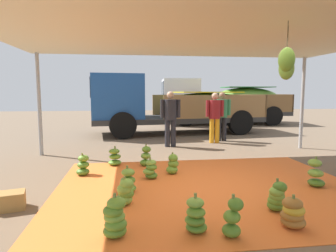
{
  "coord_description": "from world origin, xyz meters",
  "views": [
    {
      "loc": [
        -1.41,
        -4.98,
        1.71
      ],
      "look_at": [
        -0.36,
        2.9,
        0.79
      ],
      "focal_mm": 31.39,
      "sensor_mm": 36.0,
      "label": 1
    }
  ],
  "objects_px": {
    "banana_bunch_10": "(115,218)",
    "banana_bunch_5": "(173,165)",
    "banana_bunch_2": "(233,219)",
    "banana_bunch_8": "(83,166)",
    "banana_bunch_9": "(128,181)",
    "worker_2": "(222,113)",
    "banana_bunch_1": "(277,197)",
    "banana_bunch_3": "(151,170)",
    "banana_bunch_7": "(196,217)",
    "crate_0": "(10,201)",
    "cargo_truck_far": "(221,101)",
    "banana_bunch_12": "(125,192)",
    "cargo_truck_main": "(170,105)",
    "banana_bunch_4": "(293,213)",
    "banana_bunch_11": "(146,157)",
    "worker_0": "(170,115)",
    "banana_bunch_0": "(115,158)",
    "banana_bunch_6": "(316,174)",
    "worker_1": "(215,114)"
  },
  "relations": [
    {
      "from": "worker_0",
      "to": "cargo_truck_main",
      "type": "bearing_deg",
      "value": 82.56
    },
    {
      "from": "banana_bunch_12",
      "to": "cargo_truck_main",
      "type": "bearing_deg",
      "value": 77.23
    },
    {
      "from": "banana_bunch_7",
      "to": "crate_0",
      "type": "bearing_deg",
      "value": 156.79
    },
    {
      "from": "cargo_truck_main",
      "to": "worker_0",
      "type": "xyz_separation_m",
      "value": [
        -0.39,
        -3.0,
        -0.17
      ]
    },
    {
      "from": "banana_bunch_12",
      "to": "worker_0",
      "type": "relative_size",
      "value": 0.25
    },
    {
      "from": "banana_bunch_2",
      "to": "banana_bunch_6",
      "type": "relative_size",
      "value": 0.95
    },
    {
      "from": "banana_bunch_1",
      "to": "worker_0",
      "type": "bearing_deg",
      "value": 98.71
    },
    {
      "from": "banana_bunch_2",
      "to": "banana_bunch_7",
      "type": "height_order",
      "value": "banana_bunch_2"
    },
    {
      "from": "banana_bunch_1",
      "to": "banana_bunch_5",
      "type": "bearing_deg",
      "value": 119.52
    },
    {
      "from": "banana_bunch_3",
      "to": "worker_0",
      "type": "distance_m",
      "value": 3.63
    },
    {
      "from": "banana_bunch_9",
      "to": "crate_0",
      "type": "bearing_deg",
      "value": -163.27
    },
    {
      "from": "banana_bunch_1",
      "to": "crate_0",
      "type": "relative_size",
      "value": 1.15
    },
    {
      "from": "worker_0",
      "to": "worker_2",
      "type": "xyz_separation_m",
      "value": [
        1.95,
        0.87,
        -0.02
      ]
    },
    {
      "from": "cargo_truck_main",
      "to": "crate_0",
      "type": "height_order",
      "value": "cargo_truck_main"
    },
    {
      "from": "banana_bunch_9",
      "to": "cargo_truck_main",
      "type": "bearing_deg",
      "value": 76.55
    },
    {
      "from": "banana_bunch_3",
      "to": "worker_1",
      "type": "height_order",
      "value": "worker_1"
    },
    {
      "from": "banana_bunch_10",
      "to": "banana_bunch_12",
      "type": "xyz_separation_m",
      "value": [
        0.11,
        0.99,
        -0.03
      ]
    },
    {
      "from": "banana_bunch_0",
      "to": "banana_bunch_8",
      "type": "xyz_separation_m",
      "value": [
        -0.61,
        -0.74,
        0.01
      ]
    },
    {
      "from": "banana_bunch_0",
      "to": "banana_bunch_10",
      "type": "distance_m",
      "value": 3.49
    },
    {
      "from": "banana_bunch_1",
      "to": "cargo_truck_far",
      "type": "height_order",
      "value": "cargo_truck_far"
    },
    {
      "from": "banana_bunch_9",
      "to": "worker_0",
      "type": "height_order",
      "value": "worker_0"
    },
    {
      "from": "banana_bunch_5",
      "to": "banana_bunch_9",
      "type": "height_order",
      "value": "banana_bunch_9"
    },
    {
      "from": "banana_bunch_6",
      "to": "banana_bunch_10",
      "type": "bearing_deg",
      "value": -158.17
    },
    {
      "from": "banana_bunch_1",
      "to": "worker_0",
      "type": "relative_size",
      "value": 0.28
    },
    {
      "from": "banana_bunch_0",
      "to": "banana_bunch_11",
      "type": "bearing_deg",
      "value": -13.03
    },
    {
      "from": "banana_bunch_3",
      "to": "cargo_truck_far",
      "type": "bearing_deg",
      "value": 65.22
    },
    {
      "from": "banana_bunch_6",
      "to": "banana_bunch_10",
      "type": "xyz_separation_m",
      "value": [
        -3.51,
        -1.41,
        -0.01
      ]
    },
    {
      "from": "banana_bunch_10",
      "to": "banana_bunch_5",
      "type": "bearing_deg",
      "value": 67.37
    },
    {
      "from": "banana_bunch_4",
      "to": "banana_bunch_11",
      "type": "xyz_separation_m",
      "value": [
        -1.66,
        3.38,
        0.03
      ]
    },
    {
      "from": "banana_bunch_4",
      "to": "banana_bunch_8",
      "type": "bearing_deg",
      "value": 136.8
    },
    {
      "from": "banana_bunch_9",
      "to": "worker_2",
      "type": "distance_m",
      "value": 6.04
    },
    {
      "from": "banana_bunch_8",
      "to": "cargo_truck_far",
      "type": "bearing_deg",
      "value": 57.79
    },
    {
      "from": "banana_bunch_7",
      "to": "banana_bunch_9",
      "type": "xyz_separation_m",
      "value": [
        -0.82,
        1.6,
        -0.02
      ]
    },
    {
      "from": "banana_bunch_8",
      "to": "cargo_truck_main",
      "type": "distance_m",
      "value": 6.59
    },
    {
      "from": "banana_bunch_7",
      "to": "banana_bunch_12",
      "type": "bearing_deg",
      "value": 129.83
    },
    {
      "from": "banana_bunch_2",
      "to": "banana_bunch_8",
      "type": "xyz_separation_m",
      "value": [
        -2.15,
        2.94,
        -0.03
      ]
    },
    {
      "from": "banana_bunch_1",
      "to": "cargo_truck_far",
      "type": "relative_size",
      "value": 0.07
    },
    {
      "from": "banana_bunch_5",
      "to": "worker_2",
      "type": "height_order",
      "value": "worker_2"
    },
    {
      "from": "banana_bunch_8",
      "to": "cargo_truck_main",
      "type": "relative_size",
      "value": 0.06
    },
    {
      "from": "banana_bunch_3",
      "to": "banana_bunch_8",
      "type": "bearing_deg",
      "value": 161.21
    },
    {
      "from": "banana_bunch_7",
      "to": "worker_0",
      "type": "distance_m",
      "value": 5.83
    },
    {
      "from": "banana_bunch_4",
      "to": "worker_1",
      "type": "relative_size",
      "value": 0.26
    },
    {
      "from": "banana_bunch_1",
      "to": "banana_bunch_8",
      "type": "xyz_separation_m",
      "value": [
        -3.05,
        2.29,
        -0.02
      ]
    },
    {
      "from": "banana_bunch_10",
      "to": "banana_bunch_8",
      "type": "bearing_deg",
      "value": 105.77
    },
    {
      "from": "banana_bunch_5",
      "to": "banana_bunch_2",
      "type": "bearing_deg",
      "value": -83.82
    },
    {
      "from": "banana_bunch_4",
      "to": "banana_bunch_5",
      "type": "distance_m",
      "value": 2.87
    },
    {
      "from": "banana_bunch_7",
      "to": "banana_bunch_10",
      "type": "xyz_separation_m",
      "value": [
        -0.96,
        0.04,
        0.02
      ]
    },
    {
      "from": "banana_bunch_11",
      "to": "worker_0",
      "type": "distance_m",
      "value": 2.68
    },
    {
      "from": "banana_bunch_3",
      "to": "worker_2",
      "type": "xyz_separation_m",
      "value": [
        2.83,
        4.3,
        0.81
      ]
    },
    {
      "from": "banana_bunch_2",
      "to": "crate_0",
      "type": "distance_m",
      "value": 3.2
    }
  ]
}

